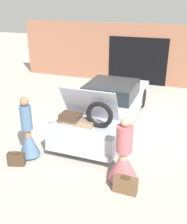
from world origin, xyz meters
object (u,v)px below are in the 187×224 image
at_px(car, 109,105).
at_px(suitcase_beside_right_person, 125,185).
at_px(person_left, 28,137).
at_px(suitcase_beside_left_person, 16,159).
at_px(person_right, 123,159).

xyz_separation_m(car, suitcase_beside_right_person, (1.42, -3.33, -0.38)).
xyz_separation_m(person_left, suitcase_beside_right_person, (2.67, -0.48, -0.42)).
relative_size(car, person_left, 3.23).
height_order(person_left, suitcase_beside_left_person, person_left).
distance_m(car, person_right, 3.21).
height_order(person_right, suitcase_beside_right_person, person_right).
bearing_deg(car, suitcase_beside_left_person, -112.45).
xyz_separation_m(person_right, suitcase_beside_right_person, (0.16, -0.38, -0.37)).
bearing_deg(suitcase_beside_right_person, car, 113.03).
xyz_separation_m(car, suitcase_beside_left_person, (-1.36, -3.30, -0.40)).
bearing_deg(person_left, person_right, 100.13).
bearing_deg(car, person_right, -66.93).
bearing_deg(suitcase_beside_left_person, car, 67.55).
height_order(car, suitcase_beside_left_person, car).
height_order(car, suitcase_beside_right_person, car).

